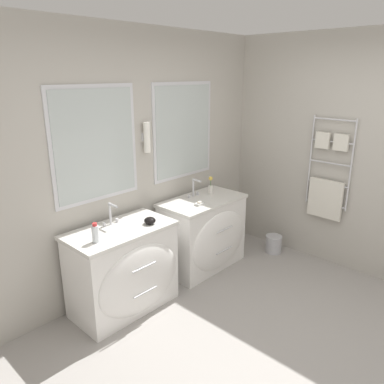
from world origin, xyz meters
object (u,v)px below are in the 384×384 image
object	(u,v)px
toiletry_bottle	(95,233)
vanity_right	(205,233)
flower_vase	(211,187)
amenity_bowl	(150,221)
waste_bin	(274,243)
vanity_left	(125,269)

from	to	relation	value
toiletry_bottle	vanity_right	bearing A→B (deg)	2.16
toiletry_bottle	flower_vase	distance (m)	1.65
amenity_bowl	waste_bin	size ratio (longest dim) A/B	0.49
vanity_right	toiletry_bottle	xyz separation A→B (m)	(-1.44, -0.05, 0.48)
vanity_left	toiletry_bottle	world-z (taller)	toiletry_bottle
toiletry_bottle	vanity_left	bearing A→B (deg)	9.92
amenity_bowl	waste_bin	distance (m)	1.91
vanity_left	flower_vase	bearing A→B (deg)	4.09
flower_vase	waste_bin	distance (m)	1.14
toiletry_bottle	amenity_bowl	distance (m)	0.57
vanity_right	vanity_left	bearing A→B (deg)	180.00
amenity_bowl	vanity_right	bearing A→B (deg)	5.37
flower_vase	waste_bin	xyz separation A→B (m)	(0.66, -0.49, -0.79)
vanity_left	amenity_bowl	size ratio (longest dim) A/B	9.02
vanity_left	waste_bin	xyz separation A→B (m)	(1.99, -0.40, -0.30)
toiletry_bottle	waste_bin	xyz separation A→B (m)	(2.30, -0.34, -0.78)
toiletry_bottle	waste_bin	world-z (taller)	toiletry_bottle
vanity_right	flower_vase	distance (m)	0.54
amenity_bowl	flower_vase	size ratio (longest dim) A/B	0.52
amenity_bowl	waste_bin	xyz separation A→B (m)	(1.73, -0.32, -0.74)
vanity_right	toiletry_bottle	size ratio (longest dim) A/B	5.79
vanity_right	amenity_bowl	bearing A→B (deg)	-174.63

